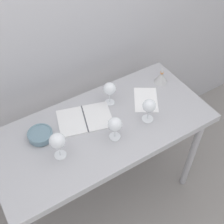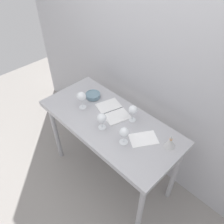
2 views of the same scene
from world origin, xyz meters
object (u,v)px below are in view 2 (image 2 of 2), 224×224
Objects in this scene: open_notebook at (113,111)px; decanter_funnel at (170,143)px; tasting_bowl at (93,95)px; wine_glass_near_right at (124,133)px; wine_glass_far_right at (133,110)px; tasting_sheet_upper at (143,139)px; wine_glass_near_center at (102,119)px; wine_glass_near_left at (82,97)px.

decanter_funnel reaches higher than open_notebook.
tasting_bowl is at bearing -164.68° from open_notebook.
wine_glass_near_right is at bearing -140.60° from decanter_funnel.
open_notebook is 0.30m from tasting_bowl.
wine_glass_far_right is at bearing 28.38° from open_notebook.
wine_glass_near_right is 0.70× the size of tasting_sheet_upper.
wine_glass_near_right is 0.42m from open_notebook.
wine_glass_far_right is 1.03× the size of wine_glass_near_right.
wine_glass_far_right is 0.28m from wine_glass_near_right.
wine_glass_near_center is 0.61m from decanter_funnel.
wine_glass_near_center is 0.40× the size of open_notebook.
open_notebook is at bearing -155.56° from tasting_sheet_upper.
wine_glass_near_left is 0.33m from open_notebook.
tasting_sheet_upper is 0.74m from tasting_bowl.
wine_glass_near_center is 1.04× the size of tasting_bowl.
wine_glass_near_left is 0.91m from decanter_funnel.
wine_glass_near_left reaches higher than decanter_funnel.
decanter_funnel is at bearing -1.61° from wine_glass_far_right.
wine_glass_near_left reaches higher than wine_glass_far_right.
wine_glass_near_right is at bearing -90.27° from tasting_sheet_upper.
decanter_funnel is at bearing 57.68° from tasting_sheet_upper.
decanter_funnel is (0.20, 0.09, 0.04)m from tasting_sheet_upper.
wine_glass_near_left is 0.77× the size of tasting_sheet_upper.
wine_glass_near_center is 0.29m from wine_glass_far_right.
decanter_funnel is at bearing 19.45° from open_notebook.
decanter_funnel reaches higher than tasting_sheet_upper.
wine_glass_far_right is 0.52m from tasting_bowl.
decanter_funnel is (0.64, 0.03, 0.04)m from open_notebook.
wine_glass_near_right is 0.42× the size of open_notebook.
tasting_sheet_upper is at bearing -5.23° from tasting_bowl.
wine_glass_far_right is at bearing -172.95° from tasting_sheet_upper.
wine_glass_near_center is at bearing -30.51° from tasting_bowl.
open_notebook is 0.64m from decanter_funnel.
tasting_sheet_upper is at bearing -154.73° from decanter_funnel.
wine_glass_near_left is (-0.46, -0.22, 0.01)m from wine_glass_far_right.
open_notebook is 0.44m from tasting_sheet_upper.
wine_glass_near_left is at bearing -155.02° from wine_glass_far_right.
wine_glass_near_right reaches higher than decanter_funnel.
wine_glass_near_right is 0.39m from decanter_funnel.
wine_glass_near_center is 0.45m from tasting_bowl.
open_notebook is (0.25, 0.17, -0.13)m from wine_glass_near_left.
wine_glass_far_right is 0.25m from open_notebook.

